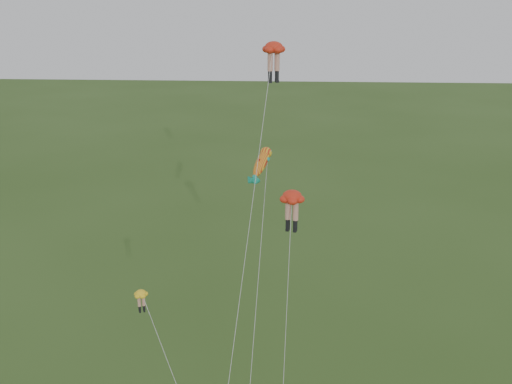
{
  "coord_description": "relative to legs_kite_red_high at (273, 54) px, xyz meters",
  "views": [
    {
      "loc": [
        2.82,
        -30.54,
        26.23
      ],
      "look_at": [
        0.73,
        6.0,
        13.43
      ],
      "focal_mm": 40.0,
      "sensor_mm": 36.0,
      "label": 1
    }
  ],
  "objects": [
    {
      "name": "legs_kite_yellow",
      "position": [
        -7.69,
        -10.61,
        -14.22
      ],
      "size": [
        4.19,
        3.3,
        8.68
      ],
      "rotation": [
        0.0,
        0.0,
        0.38
      ],
      "color": "yellow",
      "rests_on": "ground"
    },
    {
      "name": "legs_kite_red_high",
      "position": [
        0.0,
        0.0,
        0.0
      ],
      "size": [
        3.88,
        13.72,
        23.0
      ],
      "rotation": [
        0.0,
        0.0,
        0.35
      ],
      "color": "red",
      "rests_on": "ground"
    },
    {
      "name": "legs_kite_red_mid",
      "position": [
        1.49,
        -7.35,
        -8.5
      ],
      "size": [
        2.02,
        5.5,
        14.38
      ],
      "rotation": [
        0.0,
        0.0,
        -0.27
      ],
      "color": "red",
      "rests_on": "ground"
    },
    {
      "name": "fish_kite",
      "position": [
        -0.72,
        -1.92,
        -7.59
      ],
      "size": [
        1.94,
        11.77,
        15.82
      ],
      "rotation": [
        0.64,
        0.0,
        -0.42
      ],
      "color": "gold",
      "rests_on": "ground"
    }
  ]
}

